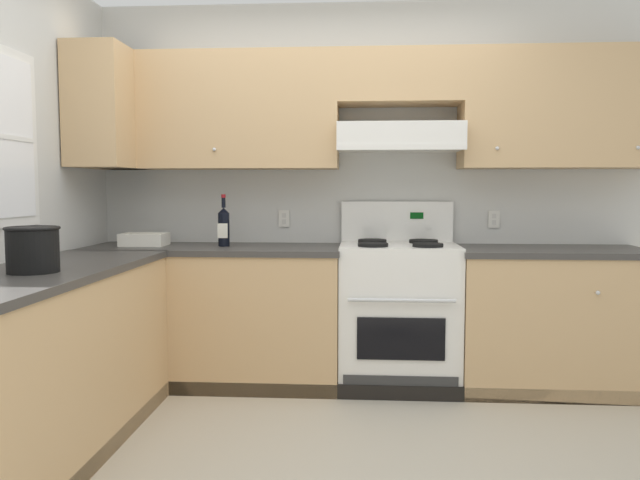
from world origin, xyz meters
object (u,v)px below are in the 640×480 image
stove (398,313)px  bucket (33,248)px  bowl (144,241)px  wine_bottle (224,226)px

stove → bucket: size_ratio=5.01×
stove → bowl: size_ratio=4.13×
bowl → bucket: bearing=-91.5°
stove → bowl: 1.75m
stove → bowl: (-1.69, 0.01, 0.46)m
wine_bottle → bowl: size_ratio=1.18×
wine_bottle → bucket: 1.46m
bowl → stove: bearing=-0.4°
wine_bottle → stove: bearing=-0.1°
bucket → wine_bottle: bearing=66.9°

